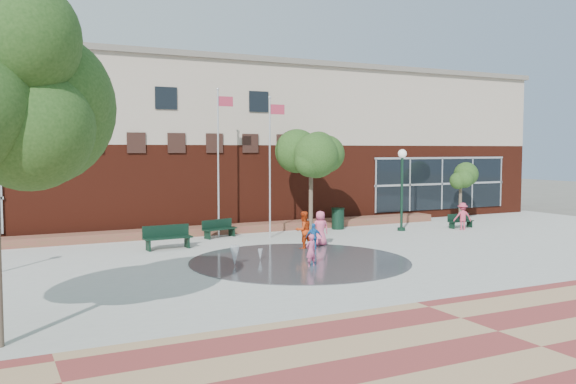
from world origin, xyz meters
name	(u,v)px	position (x,y,z in m)	size (l,w,h in m)	color
ground	(341,276)	(0.00, 0.00, 0.00)	(120.00, 120.00, 0.00)	#666056
plaza_concrete	(288,257)	(0.00, 4.00, 0.00)	(46.00, 18.00, 0.01)	#A8A8A0
paver_band	(498,332)	(0.00, -7.00, 0.00)	(46.00, 6.00, 0.01)	maroon
splash_pad	(300,262)	(0.00, 3.00, 0.00)	(8.40, 8.40, 0.01)	#383A3D
library_building	(185,143)	(0.00, 17.48, 4.64)	(44.40, 10.40, 9.20)	#4C190E
flower_bed	(221,234)	(0.00, 11.60, 0.00)	(26.00, 1.20, 0.40)	#AB263D
flagpole_left	(219,155)	(-0.46, 10.53, 4.02)	(0.85, 0.14, 7.22)	silver
flagpole_right	(271,159)	(1.68, 9.23, 3.80)	(0.84, 0.14, 6.81)	silver
lamp_right	(402,180)	(8.82, 8.36, 2.66)	(0.45, 0.45, 4.27)	black
bench_left	(168,242)	(-3.74, 7.99, 0.33)	(2.09, 0.70, 1.04)	black
bench_mid	(219,232)	(-0.58, 10.24, 0.29)	(1.84, 1.00, 0.89)	black
bench_right	(460,224)	(12.38, 7.83, 0.25)	(1.57, 0.50, 0.78)	black
trash_can	(338,218)	(6.17, 10.39, 0.59)	(0.71, 0.71, 1.16)	black
tree_mid	(311,161)	(3.95, 9.34, 3.71)	(3.02, 3.02, 5.09)	#4B3B2E
tree_small_right	(461,180)	(14.61, 10.32, 2.45)	(1.97, 1.97, 3.36)	#4B3B2E
water_jet_a	(235,266)	(-2.56, 3.24, 0.00)	(0.38, 0.38, 0.73)	white
water_jet_b	(260,261)	(-1.27, 3.84, 0.00)	(0.19, 0.19, 0.43)	white
child_splash	(311,251)	(-0.15, 1.84, 0.61)	(0.44, 0.29, 1.21)	#CD517F
adult_red	(303,230)	(1.53, 5.57, 0.81)	(0.79, 0.61, 1.62)	red
adult_pink	(320,228)	(2.59, 5.98, 0.78)	(0.76, 0.50, 1.56)	#EE5B84
child_blue	(314,237)	(1.70, 4.96, 0.58)	(0.68, 0.28, 1.16)	#1D64B3
person_bench	(463,216)	(11.92, 7.19, 0.73)	(0.94, 0.54, 1.46)	#C53C56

